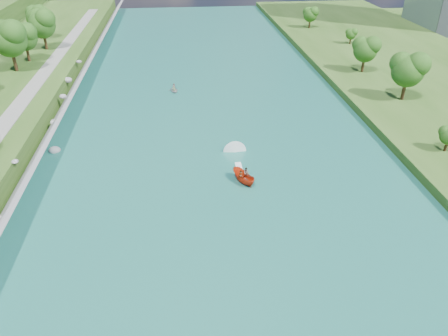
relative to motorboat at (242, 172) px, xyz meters
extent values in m
plane|color=#2D5119|center=(-3.22, -11.60, -0.83)|extent=(260.00, 260.00, 0.00)
cube|color=#185D58|center=(-3.22, 8.40, -0.78)|extent=(55.00, 240.00, 0.10)
cube|color=slate|center=(-29.07, 8.40, 0.97)|extent=(3.54, 236.00, 4.05)
ellipsoid|color=gray|center=(-30.48, 1.72, 2.66)|extent=(0.92, 1.03, 0.54)
ellipsoid|color=gray|center=(-27.94, 10.79, -0.62)|extent=(1.82, 1.71, 1.22)
ellipsoid|color=gray|center=(-29.24, 18.31, 0.88)|extent=(1.56, 1.91, 0.93)
ellipsoid|color=gray|center=(-29.53, 27.27, 2.03)|extent=(1.33, 1.21, 0.85)
ellipsoid|color=gray|center=(-30.40, 36.27, 2.14)|extent=(1.70, 1.48, 1.14)
ellipsoid|color=gray|center=(-30.02, 47.25, 2.63)|extent=(1.22, 1.19, 0.68)
ellipsoid|color=#144D14|center=(-41.84, 41.93, 8.82)|extent=(7.39, 7.39, 12.32)
ellipsoid|color=#144D14|center=(-41.11, 48.96, 7.58)|extent=(5.90, 5.90, 9.83)
ellipsoid|color=#144D14|center=(-39.57, 58.57, 8.23)|extent=(6.68, 6.68, 11.13)
ellipsoid|color=#144D14|center=(-43.47, 69.41, 7.69)|extent=(6.03, 6.03, 10.05)
ellipsoid|color=#144D14|center=(34.02, 22.47, 6.00)|extent=(6.41, 6.41, 10.68)
ellipsoid|color=#144D14|center=(32.79, 39.37, 5.29)|extent=(5.55, 5.55, 9.24)
ellipsoid|color=#144D14|center=(38.57, 62.79, 3.13)|extent=(2.95, 2.95, 4.92)
ellipsoid|color=#144D14|center=(32.84, 82.40, 4.38)|extent=(4.46, 4.46, 7.44)
imported|color=red|center=(-0.01, -1.34, 0.11)|extent=(3.46, 4.64, 1.69)
imported|color=#66605B|center=(-0.41, -1.74, 0.47)|extent=(0.70, 0.55, 1.71)
imported|color=#66605B|center=(0.49, -0.84, 0.41)|extent=(0.89, 0.76, 1.59)
cube|color=white|center=(-0.01, 1.66, -0.70)|extent=(0.90, 5.00, 0.06)
imported|color=gray|center=(-9.12, 35.13, -0.43)|extent=(2.52, 3.21, 0.60)
imported|color=#66605B|center=(-9.12, 35.13, 0.23)|extent=(0.75, 0.55, 1.42)
camera|label=1|loc=(-8.13, -51.71, 31.44)|focal=35.00mm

